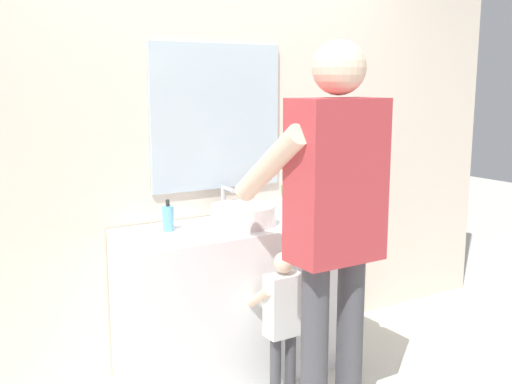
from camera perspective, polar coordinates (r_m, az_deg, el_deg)
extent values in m
cube|color=beige|center=(3.46, -4.11, 6.13)|extent=(4.40, 0.08, 2.70)
cube|color=silver|center=(3.41, -3.72, 7.10)|extent=(0.81, 0.02, 0.81)
cube|color=white|center=(3.38, -1.35, -10.08)|extent=(1.32, 0.54, 0.85)
cylinder|color=silver|center=(3.23, -1.21, -2.20)|extent=(0.35, 0.35, 0.11)
cylinder|color=beige|center=(3.23, -1.21, -2.10)|extent=(0.29, 0.29, 0.09)
cylinder|color=#B7BABF|center=(3.41, -3.12, -0.92)|extent=(0.03, 0.03, 0.18)
cylinder|color=#B7BABF|center=(3.34, -2.64, 0.25)|extent=(0.02, 0.12, 0.02)
cylinder|color=#B7BABF|center=(3.39, -4.15, -2.12)|extent=(0.04, 0.04, 0.05)
cylinder|color=#B7BABF|center=(3.46, -2.09, -1.86)|extent=(0.04, 0.04, 0.05)
cylinder|color=silver|center=(3.45, 2.64, -1.52)|extent=(0.07, 0.07, 0.09)
cylinder|color=orange|center=(3.45, 2.83, -0.63)|extent=(0.01, 0.03, 0.17)
cube|color=white|center=(3.43, 2.84, 0.93)|extent=(0.01, 0.02, 0.02)
cylinder|color=green|center=(3.42, 2.58, -0.71)|extent=(0.02, 0.02, 0.17)
cube|color=white|center=(3.41, 2.60, 0.86)|extent=(0.01, 0.02, 0.02)
cylinder|color=#66B2D1|center=(3.13, -8.36, -2.51)|extent=(0.06, 0.06, 0.13)
cylinder|color=#2D2D2D|center=(3.12, -8.40, -1.03)|extent=(0.02, 0.02, 0.04)
cylinder|color=#47474C|center=(3.14, 1.86, -16.61)|extent=(0.06, 0.06, 0.36)
cylinder|color=#47474C|center=(3.18, 3.28, -16.21)|extent=(0.06, 0.06, 0.36)
cube|color=white|center=(3.02, 2.63, -10.67)|extent=(0.18, 0.10, 0.31)
sphere|color=beige|center=(2.95, 2.67, -6.70)|extent=(0.10, 0.10, 0.10)
cylinder|color=beige|center=(3.03, 0.16, -10.07)|extent=(0.04, 0.22, 0.17)
cylinder|color=beige|center=(3.13, 3.30, -9.39)|extent=(0.04, 0.22, 0.17)
cylinder|color=#47474C|center=(2.81, 5.56, -14.79)|extent=(0.13, 0.13, 0.82)
cylinder|color=#47474C|center=(2.93, 8.87, -13.79)|extent=(0.13, 0.13, 0.82)
cube|color=#B7383D|center=(2.64, 7.63, 1.07)|extent=(0.41, 0.23, 0.72)
sphere|color=beige|center=(2.61, 7.89, 11.62)|extent=(0.23, 0.23, 0.23)
cylinder|color=beige|center=(2.65, 1.30, 2.56)|extent=(0.10, 0.50, 0.39)
cylinder|color=beige|center=(2.92, 8.78, 3.16)|extent=(0.10, 0.50, 0.39)
cylinder|color=green|center=(3.09, 6.43, 0.09)|extent=(0.01, 0.14, 0.03)
cube|color=white|center=(3.15, 5.60, 0.51)|extent=(0.01, 0.02, 0.02)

